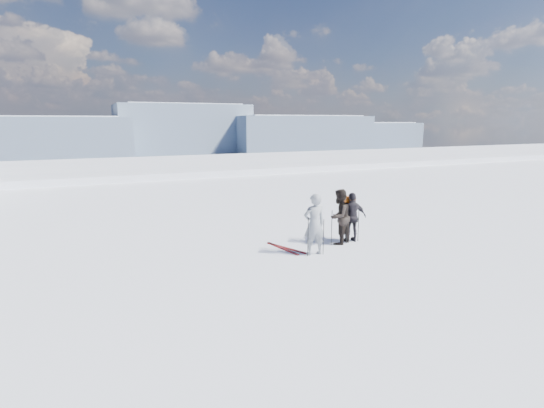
{
  "coord_description": "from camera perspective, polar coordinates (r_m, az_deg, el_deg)",
  "views": [
    {
      "loc": [
        -7.74,
        -8.46,
        4.16
      ],
      "look_at": [
        -2.52,
        3.0,
        1.7
      ],
      "focal_mm": 28.0,
      "sensor_mm": 36.0,
      "label": 1
    }
  ],
  "objects": [
    {
      "name": "lake_basin",
      "position": [
        40.66,
        -12.7,
        -4.42
      ],
      "size": [
        820.0,
        820.0,
        71.62
      ],
      "color": "white",
      "rests_on": "ground"
    },
    {
      "name": "far_mountain_range",
      "position": [
        464.89,
        -20.16,
        9.0
      ],
      "size": [
        770.0,
        110.0,
        53.0
      ],
      "color": "slate",
      "rests_on": "ground"
    },
    {
      "name": "skier_pack",
      "position": [
        15.07,
        10.74,
        -1.76
      ],
      "size": [
        1.08,
        0.61,
        1.74
      ],
      "primitive_type": "imported",
      "rotation": [
        0.0,
        0.0,
        2.95
      ],
      "color": "black",
      "rests_on": "ground"
    },
    {
      "name": "skier_grey",
      "position": [
        13.4,
        5.69,
        -2.74
      ],
      "size": [
        0.75,
        0.52,
        1.96
      ],
      "primitive_type": "imported",
      "rotation": [
        0.0,
        0.0,
        3.07
      ],
      "color": "gray",
      "rests_on": "ground"
    },
    {
      "name": "backpack",
      "position": [
        15.09,
        10.5,
        2.57
      ],
      "size": [
        0.4,
        0.27,
        0.49
      ],
      "primitive_type": "cube",
      "rotation": [
        0.0,
        0.0,
        2.95
      ],
      "color": "orange",
      "rests_on": "skier_pack"
    },
    {
      "name": "skis_loose",
      "position": [
        14.17,
        1.68,
        -5.96
      ],
      "size": [
        0.72,
        1.69,
        0.03
      ],
      "color": "black",
      "rests_on": "ground"
    },
    {
      "name": "skier_dark",
      "position": [
        14.68,
        9.02,
        -1.7
      ],
      "size": [
        1.15,
        1.06,
        1.91
      ],
      "primitive_type": "imported",
      "rotation": [
        0.0,
        0.0,
        3.61
      ],
      "color": "black",
      "rests_on": "ground"
    },
    {
      "name": "ski_poles",
      "position": [
        14.37,
        8.68,
        -3.41
      ],
      "size": [
        2.48,
        0.83,
        1.27
      ],
      "color": "black",
      "rests_on": "ground"
    }
  ]
}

